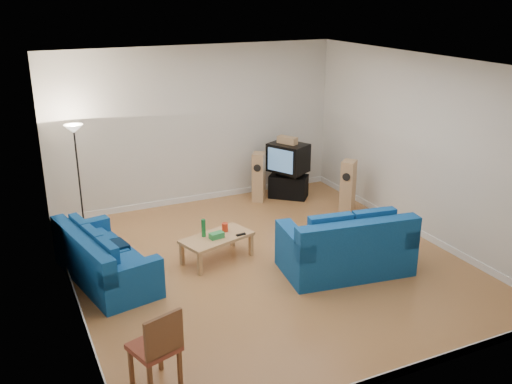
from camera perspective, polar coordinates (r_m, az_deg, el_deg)
name	(u,v)px	position (r m, az deg, el deg)	size (l,w,h in m)	color
room	(267,173)	(8.76, 1.11, 1.94)	(6.01, 6.51, 3.21)	brown
sofa_three_seat	(102,262)	(9.01, -15.11, -6.80)	(1.31, 2.23, 0.81)	navy
sofa_loveseat	(347,250)	(9.04, 9.06, -5.74)	(2.08, 1.35, 0.98)	navy
coffee_table	(217,239)	(9.32, -3.94, -4.74)	(1.28, 0.90, 0.42)	tan
bottle	(204,228)	(9.25, -5.27, -3.60)	(0.07, 0.07, 0.30)	#197233
tissue_box	(217,235)	(9.21, -3.96, -4.35)	(0.23, 0.13, 0.09)	green
red_canister	(225,227)	(9.44, -3.13, -3.54)	(0.10, 0.10, 0.14)	red
remote	(241,235)	(9.31, -1.52, -4.27)	(0.16, 0.05, 0.02)	black
tv_stand	(288,186)	(12.16, 3.26, 0.57)	(0.79, 0.44, 0.48)	black
av_receiver	(290,173)	(12.10, 3.41, 1.94)	(0.47, 0.38, 0.11)	black
television	(288,158)	(11.93, 3.22, 3.45)	(0.85, 0.94, 0.59)	black
centre_speaker	(287,140)	(11.86, 3.16, 5.20)	(0.42, 0.17, 0.15)	tan
speaker_left	(259,177)	(11.86, 0.27, 1.51)	(0.37, 0.39, 1.03)	tan
speaker_right	(348,187)	(11.37, 9.18, 0.53)	(0.40, 0.39, 1.06)	tan
floor_lamp	(75,144)	(10.58, -17.63, 4.62)	(0.34, 0.34, 1.98)	black
dining_chair	(158,346)	(6.50, -9.82, -14.90)	(0.59, 0.59, 0.99)	brown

